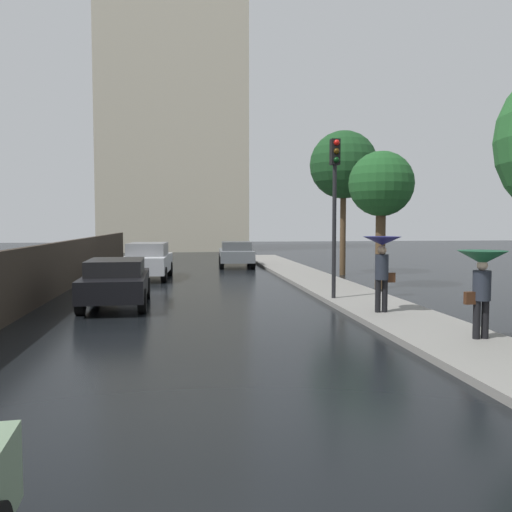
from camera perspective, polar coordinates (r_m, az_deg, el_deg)
The scene contains 10 objects.
ground at distance 6.67m, azimuth -6.48°, elevation -17.24°, with size 120.00×120.00×0.00m, color black.
car_grey_near_kerb at distance 28.28m, azimuth -2.17°, elevation 0.26°, with size 2.00×4.27×1.38m.
car_black_mid_road at distance 15.45m, azimuth -14.96°, elevation -2.64°, with size 1.88×4.13×1.34m.
car_silver_far_ahead at distance 22.76m, azimuth -11.67°, elevation -0.44°, with size 2.02×4.25×1.53m.
pedestrian_with_umbrella_near at distance 13.41m, azimuth 13.55°, elevation 0.26°, with size 0.94×0.94×1.89m.
pedestrian_with_umbrella_far at distance 10.94m, azimuth 23.37°, elevation -1.34°, with size 0.92×0.92×1.70m.
traffic_light at distance 15.69m, azimuth 8.56°, elevation 7.19°, with size 0.26×0.39×4.68m.
street_tree_near at distance 24.36m, azimuth 9.50°, elevation 9.69°, with size 3.06×3.06×6.53m.
street_tree_far at distance 19.49m, azimuth 13.46°, elevation 7.46°, with size 2.34×2.34×4.95m.
distant_tower at distance 47.85m, azimuth -9.14°, elevation 15.74°, with size 12.57×8.69×29.43m.
Camera 1 is at (-0.13, -6.23, 2.37)m, focal length 36.79 mm.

